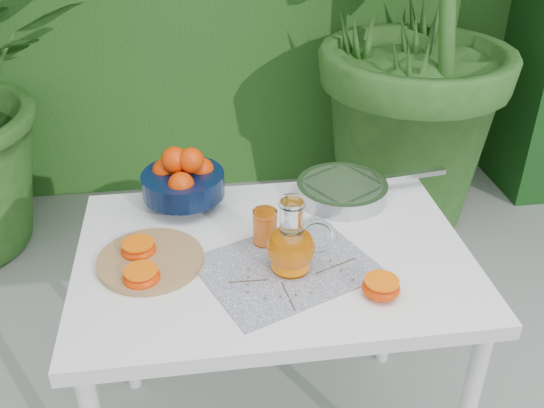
{
  "coord_description": "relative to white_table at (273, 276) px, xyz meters",
  "views": [
    {
      "loc": [
        -0.03,
        -1.34,
        1.66
      ],
      "look_at": [
        0.14,
        -0.07,
        0.88
      ],
      "focal_mm": 40.0,
      "sensor_mm": 36.0,
      "label": 1
    }
  ],
  "objects": [
    {
      "name": "thyme_sprigs",
      "position": [
        0.03,
        -0.13,
        0.09
      ],
      "size": [
        0.32,
        0.21,
        0.01
      ],
      "color": "brown",
      "rests_on": "white_table"
    },
    {
      "name": "orange_halves",
      "position": [
        -0.15,
        -0.09,
        0.1
      ],
      "size": [
        0.66,
        0.33,
        0.04
      ],
      "color": "#F43C02",
      "rests_on": "white_table"
    },
    {
      "name": "juice_tumbler",
      "position": [
        -0.02,
        0.04,
        0.13
      ],
      "size": [
        0.08,
        0.08,
        0.09
      ],
      "color": "white",
      "rests_on": "white_table"
    },
    {
      "name": "saute_pan",
      "position": [
        0.24,
        0.24,
        0.11
      ],
      "size": [
        0.48,
        0.3,
        0.05
      ],
      "color": "#AAAAAE",
      "rests_on": "white_table"
    },
    {
      "name": "placemat",
      "position": [
        0.02,
        -0.07,
        0.08
      ],
      "size": [
        0.49,
        0.44,
        0.0
      ],
      "primitive_type": "cube",
      "rotation": [
        0.0,
        0.0,
        0.4
      ],
      "color": "#0B113F",
      "rests_on": "white_table"
    },
    {
      "name": "juice_pitcher",
      "position": [
        0.03,
        -0.08,
        0.15
      ],
      "size": [
        0.18,
        0.14,
        0.19
      ],
      "color": "white",
      "rests_on": "white_table"
    },
    {
      "name": "potted_plant_right",
      "position": [
        0.74,
        1.32,
        0.33
      ],
      "size": [
        2.81,
        2.81,
        1.99
      ],
      "primitive_type": "imported",
      "rotation": [
        0.0,
        0.0,
        2.32
      ],
      "color": "#2A591E",
      "rests_on": "ground"
    },
    {
      "name": "cutting_board",
      "position": [
        -0.31,
        -0.01,
        0.09
      ],
      "size": [
        0.3,
        0.3,
        0.02
      ],
      "primitive_type": "cylinder",
      "rotation": [
        0.0,
        0.0,
        0.14
      ],
      "color": "#A17048",
      "rests_on": "white_table"
    },
    {
      "name": "white_table",
      "position": [
        0.0,
        0.0,
        0.0
      ],
      "size": [
        1.0,
        0.7,
        0.75
      ],
      "color": "white",
      "rests_on": "ground"
    },
    {
      "name": "fruit_bowl",
      "position": [
        -0.22,
        0.26,
        0.17
      ],
      "size": [
        0.25,
        0.25,
        0.18
      ],
      "color": "black",
      "rests_on": "white_table"
    }
  ]
}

